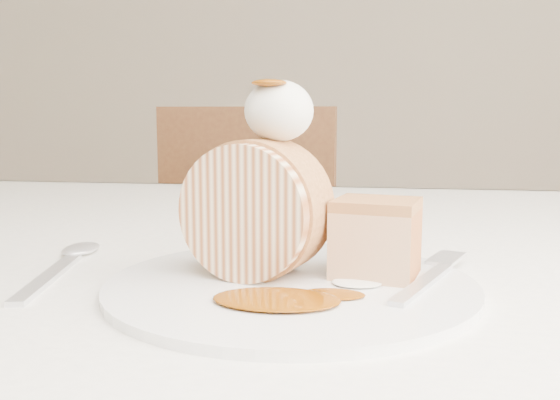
# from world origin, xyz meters

# --- Properties ---
(table) EXTENTS (1.40, 0.90, 0.75)m
(table) POSITION_xyz_m (0.00, 0.20, 0.66)
(table) COLOR silver
(table) RESTS_ON ground
(chair_far) EXTENTS (0.44, 0.44, 0.90)m
(chair_far) POSITION_xyz_m (-0.19, 1.05, 0.51)
(chair_far) COLOR brown
(chair_far) RESTS_ON ground
(plate) EXTENTS (0.34, 0.34, 0.01)m
(plate) POSITION_xyz_m (0.05, -0.03, 0.75)
(plate) COLOR white
(plate) RESTS_ON table
(roulade_slice) EXTENTS (0.12, 0.08, 0.10)m
(roulade_slice) POSITION_xyz_m (0.02, -0.02, 0.81)
(roulade_slice) COLOR beige
(roulade_slice) RESTS_ON plate
(cake_chunk) EXTENTS (0.07, 0.07, 0.05)m
(cake_chunk) POSITION_xyz_m (0.11, -0.00, 0.78)
(cake_chunk) COLOR #B97846
(cake_chunk) RESTS_ON plate
(whipped_cream) EXTENTS (0.05, 0.05, 0.05)m
(whipped_cream) POSITION_xyz_m (0.03, -0.00, 0.89)
(whipped_cream) COLOR white
(whipped_cream) RESTS_ON roulade_slice
(caramel_drizzle) EXTENTS (0.03, 0.02, 0.01)m
(caramel_drizzle) POSITION_xyz_m (0.03, -0.02, 0.91)
(caramel_drizzle) COLOR #743604
(caramel_drizzle) RESTS_ON whipped_cream
(caramel_pool) EXTENTS (0.10, 0.07, 0.00)m
(caramel_pool) POSITION_xyz_m (0.04, -0.09, 0.76)
(caramel_pool) COLOR #743604
(caramel_pool) RESTS_ON plate
(fork) EXTENTS (0.08, 0.16, 0.00)m
(fork) POSITION_xyz_m (0.15, -0.03, 0.76)
(fork) COLOR silver
(fork) RESTS_ON plate
(spoon) EXTENTS (0.06, 0.18, 0.00)m
(spoon) POSITION_xyz_m (-0.15, -0.03, 0.75)
(spoon) COLOR silver
(spoon) RESTS_ON table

